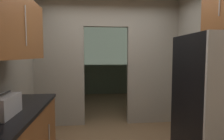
# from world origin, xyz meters

# --- Properties ---
(kitchen_partition) EXTENTS (3.03, 0.12, 2.74)m
(kitchen_partition) POSITION_xyz_m (0.01, 1.55, 1.47)
(kitchen_partition) COLOR #9E998C
(kitchen_partition) RESTS_ON ground
(adjoining_room_shell) EXTENTS (3.03, 3.23, 2.74)m
(adjoining_room_shell) POSITION_xyz_m (0.00, 3.66, 1.37)
(adjoining_room_shell) COLOR slate
(adjoining_room_shell) RESTS_ON ground
(refrigerator) EXTENTS (0.71, 0.79, 1.71)m
(refrigerator) POSITION_xyz_m (1.08, -0.45, 0.85)
(refrigerator) COLOR black
(refrigerator) RESTS_ON ground
(upper_cabinet_counterside) EXTENTS (0.36, 1.48, 0.71)m
(upper_cabinet_counterside) POSITION_xyz_m (-1.20, -0.34, 1.79)
(upper_cabinet_counterside) COLOR brown
(boombox) EXTENTS (0.20, 0.41, 0.23)m
(boombox) POSITION_xyz_m (-1.17, -0.57, 0.99)
(boombox) COLOR #B2B2B7
(boombox) RESTS_ON lower_cabinet_run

